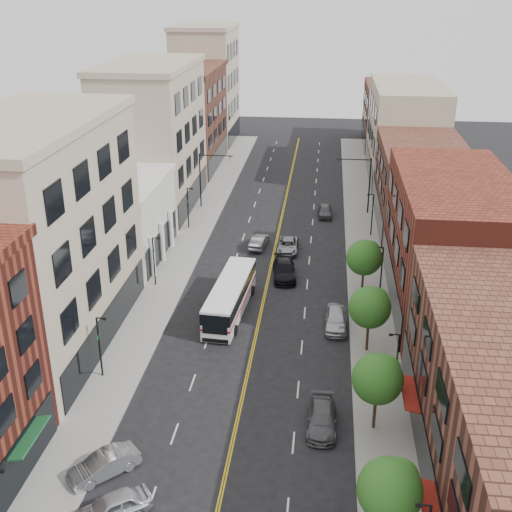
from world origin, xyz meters
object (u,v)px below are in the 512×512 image
(car_angle_b, at_px, (104,465))
(car_lane_b, at_px, (288,246))
(car_angle_a, at_px, (111,507))
(car_parked_far, at_px, (336,319))
(car_lane_a, at_px, (284,270))
(car_parked_mid, at_px, (322,418))
(car_lane_behind, at_px, (259,242))
(car_lane_c, at_px, (325,211))
(city_bus, at_px, (230,295))

(car_angle_b, distance_m, car_lane_b, 37.55)
(car_angle_a, distance_m, car_parked_far, 26.41)
(car_lane_a, bearing_deg, car_parked_mid, -86.68)
(car_angle_a, bearing_deg, car_lane_behind, 138.37)
(car_angle_b, bearing_deg, car_lane_c, 121.07)
(car_parked_mid, relative_size, car_lane_c, 1.13)
(car_lane_c, bearing_deg, car_lane_b, -110.32)
(car_angle_b, bearing_deg, car_parked_mid, 70.62)
(car_angle_b, bearing_deg, car_parked_far, 100.38)
(car_angle_a, xyz_separation_m, car_parked_mid, (11.63, 9.39, -0.06))
(car_lane_b, bearing_deg, car_parked_mid, -82.31)
(car_angle_a, xyz_separation_m, car_lane_behind, (4.03, 40.57, -0.04))
(car_lane_a, xyz_separation_m, car_lane_b, (-0.07, 6.85, -0.12))
(city_bus, bearing_deg, car_angle_b, -98.01)
(car_parked_mid, bearing_deg, car_lane_a, 100.26)
(car_lane_behind, xyz_separation_m, car_lane_c, (7.30, 11.37, 0.01))
(car_parked_far, bearing_deg, car_angle_a, -118.20)
(car_lane_behind, xyz_separation_m, car_lane_a, (3.37, -7.63, 0.08))
(car_lane_behind, bearing_deg, car_angle_b, 88.26)
(city_bus, relative_size, car_lane_behind, 2.70)
(city_bus, bearing_deg, car_lane_behind, 90.58)
(city_bus, xyz_separation_m, car_parked_mid, (8.57, -15.49, -1.05))
(car_parked_mid, relative_size, car_lane_b, 0.98)
(car_lane_a, distance_m, car_lane_c, 19.40)
(car_lane_a, relative_size, car_lane_c, 1.29)
(city_bus, xyz_separation_m, car_parked_far, (9.57, -1.68, -0.93))
(car_parked_far, distance_m, car_lane_c, 28.77)
(car_lane_a, bearing_deg, car_angle_a, -109.52)
(car_angle_a, distance_m, car_parked_mid, 14.95)
(car_lane_behind, bearing_deg, car_lane_a, 120.67)
(car_parked_far, bearing_deg, car_angle_b, -125.17)
(city_bus, relative_size, car_lane_a, 2.14)
(city_bus, relative_size, car_parked_far, 2.46)
(car_parked_far, distance_m, car_lane_b, 17.43)
(car_lane_b, height_order, car_lane_c, car_lane_c)
(car_parked_mid, xyz_separation_m, car_lane_behind, (-7.60, 31.18, 0.02))
(car_angle_b, bearing_deg, car_angle_a, -18.79)
(car_parked_mid, height_order, car_lane_c, car_lane_c)
(car_angle_a, height_order, car_parked_far, car_parked_far)
(car_angle_a, relative_size, car_parked_mid, 0.93)
(city_bus, height_order, car_parked_far, city_bus)
(car_angle_b, xyz_separation_m, car_parked_far, (14.20, 19.87, 0.09))
(city_bus, height_order, car_lane_behind, city_bus)
(car_parked_far, bearing_deg, city_bus, 170.43)
(city_bus, distance_m, car_angle_a, 25.08)
(city_bus, xyz_separation_m, car_angle_a, (-3.06, -24.87, -0.99))
(car_angle_b, xyz_separation_m, car_lane_c, (12.90, 48.62, -0.00))
(car_angle_a, distance_m, car_lane_c, 53.16)
(car_lane_a, distance_m, car_lane_b, 6.85)
(car_angle_b, bearing_deg, car_lane_a, 119.08)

